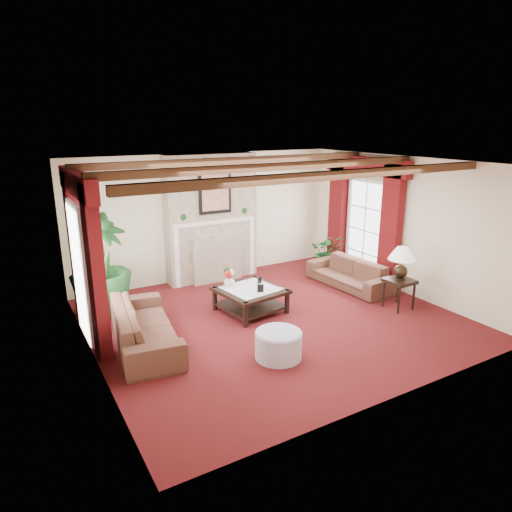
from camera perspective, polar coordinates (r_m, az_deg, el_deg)
floor at (r=8.07m, az=2.28°, el=-7.92°), size 6.00×6.00×0.00m
ceiling at (r=7.38m, az=2.52°, el=11.56°), size 6.00×6.00×0.00m
back_wall at (r=9.98m, az=-6.10°, el=4.92°), size 6.00×0.02×2.70m
left_wall at (r=6.58m, az=-20.31°, el=-2.10°), size 0.02×5.50×2.70m
right_wall at (r=9.52m, az=17.88°, el=3.66°), size 0.02×5.50×2.70m
ceiling_beams at (r=7.38m, az=2.51°, el=11.10°), size 6.00×3.00×0.12m
fireplace at (r=9.62m, az=-5.85°, el=12.62°), size 2.00×0.52×2.70m
french_door_left at (r=7.37m, az=-22.09°, el=5.90°), size 0.10×1.10×2.16m
french_door_right at (r=10.05m, az=13.94°, el=9.13°), size 0.10×1.10×2.16m
curtains_left at (r=7.32m, az=-21.58°, el=9.23°), size 0.20×2.40×2.55m
curtains_right at (r=9.94m, az=13.64°, el=11.51°), size 0.20×2.40×2.55m
sofa_left at (r=7.24m, az=-13.79°, el=-7.68°), size 2.35×1.25×0.85m
sofa_right at (r=9.69m, az=11.59°, el=-1.64°), size 1.99×0.82×0.75m
potted_palm at (r=8.56m, az=-18.69°, el=-3.55°), size 2.92×2.93×1.05m
small_plant at (r=10.66m, az=9.02°, el=-0.03°), size 1.66×1.66×0.69m
coffee_table at (r=8.31m, az=-0.68°, el=-5.52°), size 1.22×1.22×0.44m
side_table at (r=8.84m, az=17.38°, el=-4.52°), size 0.50×0.50×0.56m
ottoman at (r=6.78m, az=2.83°, el=-11.05°), size 0.69×0.69×0.40m
table_lamp at (r=8.65m, az=17.71°, el=-0.84°), size 0.49×0.49×0.63m
flower_vase at (r=8.34m, az=-3.37°, el=-3.11°), size 0.31×0.31×0.20m
book at (r=8.06m, az=1.72°, el=-3.38°), size 0.24×0.18×0.31m
photo_frame_a at (r=8.01m, az=0.56°, el=-4.10°), size 0.11×0.06×0.15m
photo_frame_b at (r=8.45m, az=0.45°, el=-3.08°), size 0.10×0.05×0.13m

